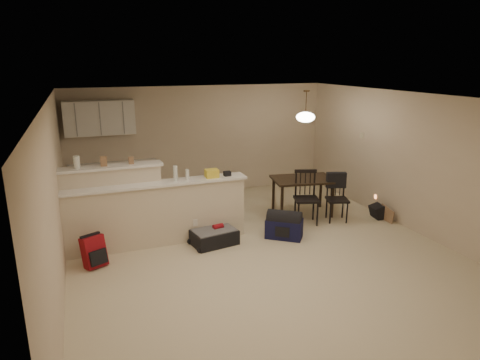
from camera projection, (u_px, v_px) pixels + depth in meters
name	position (u px, v px, depth m)	size (l,w,h in m)	color
room	(262.00, 178.00, 6.71)	(7.00, 7.02, 2.50)	beige
breakfast_bar	(142.00, 210.00, 7.17)	(3.08, 0.58, 1.39)	beige
upper_cabinets	(100.00, 118.00, 8.78)	(1.40, 0.34, 0.70)	white
kitchen_counter	(116.00, 186.00, 9.12)	(1.80, 0.60, 0.90)	white
thermostat	(362.00, 136.00, 9.05)	(0.02, 0.12, 0.12)	beige
jar	(77.00, 162.00, 6.74)	(0.10, 0.10, 0.20)	silver
cereal_box	(104.00, 161.00, 6.88)	(0.10, 0.07, 0.16)	#926C4B
small_box	(131.00, 160.00, 7.03)	(0.08, 0.06, 0.12)	#926C4B
bottle_a	(175.00, 173.00, 7.13)	(0.07, 0.07, 0.26)	silver
bottle_b	(187.00, 175.00, 7.21)	(0.06, 0.06, 0.18)	silver
bag_lump	(212.00, 173.00, 7.36)	(0.22, 0.18, 0.14)	#926C4B
pouch	(227.00, 174.00, 7.46)	(0.12, 0.10, 0.08)	#926C4B
dining_table	(303.00, 183.00, 8.62)	(1.32, 1.00, 0.75)	black
pendant_lamp	(306.00, 117.00, 8.26)	(0.36, 0.36, 0.62)	brown
dining_chair_near	(307.00, 198.00, 8.15)	(0.45, 0.43, 1.02)	black
dining_chair_far	(337.00, 198.00, 8.29)	(0.40, 0.38, 0.92)	black
suitcase	(214.00, 237.00, 7.30)	(0.74, 0.48, 0.25)	black
red_backpack	(94.00, 252.00, 6.48)	(0.32, 0.20, 0.48)	maroon
navy_duffel	(284.00, 228.00, 7.56)	(0.63, 0.34, 0.34)	#121338
black_daypack	(378.00, 212.00, 8.51)	(0.30, 0.21, 0.26)	black
cardboard_sheet	(387.00, 214.00, 8.34)	(0.37, 0.02, 0.28)	#926C4B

